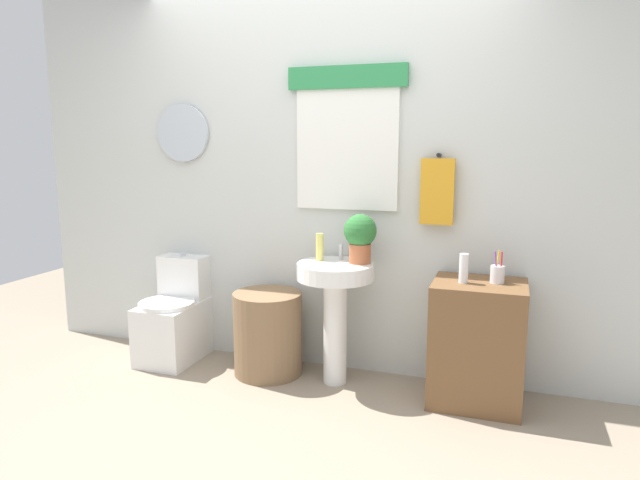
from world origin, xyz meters
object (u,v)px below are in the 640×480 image
(toilet, at_px, (175,319))
(lotion_bottle, at_px, (464,268))
(wooden_cabinet, at_px, (477,343))
(toothbrush_cup, at_px, (497,274))
(potted_plant, at_px, (360,235))
(laundry_hamper, at_px, (268,333))
(pedestal_sink, at_px, (335,295))
(soap_bottle, at_px, (320,247))

(toilet, relative_size, lotion_bottle, 4.34)
(wooden_cabinet, bearing_deg, toothbrush_cup, 12.34)
(lotion_bottle, bearing_deg, potted_plant, 171.06)
(laundry_hamper, distance_m, pedestal_sink, 0.55)
(lotion_bottle, relative_size, toothbrush_cup, 0.92)
(wooden_cabinet, bearing_deg, soap_bottle, 177.10)
(wooden_cabinet, distance_m, toothbrush_cup, 0.43)
(laundry_hamper, distance_m, wooden_cabinet, 1.34)
(pedestal_sink, relative_size, potted_plant, 2.55)
(laundry_hamper, height_order, toothbrush_cup, toothbrush_cup)
(laundry_hamper, relative_size, wooden_cabinet, 0.75)
(toothbrush_cup, bearing_deg, lotion_bottle, -161.87)
(lotion_bottle, bearing_deg, toilet, 177.95)
(pedestal_sink, distance_m, wooden_cabinet, 0.89)
(soap_bottle, relative_size, toothbrush_cup, 0.94)
(toothbrush_cup, bearing_deg, toilet, 179.73)
(soap_bottle, xyz_separation_m, toothbrush_cup, (1.08, -0.03, -0.09))
(toothbrush_cup, bearing_deg, potted_plant, 177.21)
(pedestal_sink, xyz_separation_m, soap_bottle, (-0.12, 0.05, 0.29))
(potted_plant, bearing_deg, pedestal_sink, -156.80)
(pedestal_sink, height_order, wooden_cabinet, pedestal_sink)
(toilet, bearing_deg, wooden_cabinet, -0.84)
(pedestal_sink, relative_size, wooden_cabinet, 1.07)
(toilet, xyz_separation_m, potted_plant, (1.34, 0.03, 0.67))
(pedestal_sink, height_order, lotion_bottle, lotion_bottle)
(toilet, distance_m, soap_bottle, 1.22)
(toilet, relative_size, potted_plant, 2.41)
(pedestal_sink, height_order, potted_plant, potted_plant)
(potted_plant, xyz_separation_m, toothbrush_cup, (0.82, -0.04, -0.17))
(laundry_hamper, height_order, soap_bottle, soap_bottle)
(laundry_hamper, bearing_deg, lotion_bottle, -1.85)
(toilet, height_order, laundry_hamper, toilet)
(laundry_hamper, height_order, wooden_cabinet, wooden_cabinet)
(laundry_hamper, relative_size, toothbrush_cup, 2.96)
(soap_bottle, bearing_deg, potted_plant, 2.20)
(laundry_hamper, xyz_separation_m, lotion_bottle, (1.24, -0.04, 0.54))
(laundry_hamper, relative_size, potted_plant, 1.80)
(soap_bottle, bearing_deg, lotion_bottle, -5.74)
(potted_plant, bearing_deg, laundry_hamper, -174.35)
(pedestal_sink, bearing_deg, soap_bottle, 157.38)
(soap_bottle, distance_m, lotion_bottle, 0.90)
(wooden_cabinet, distance_m, lotion_bottle, 0.46)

